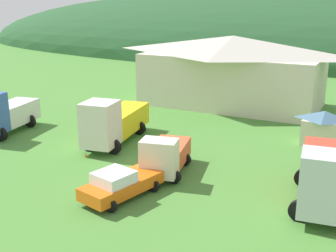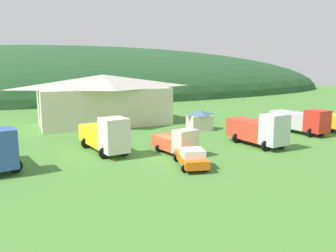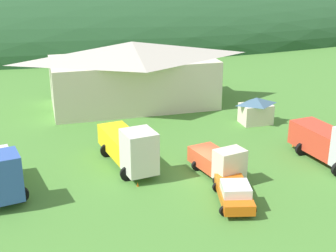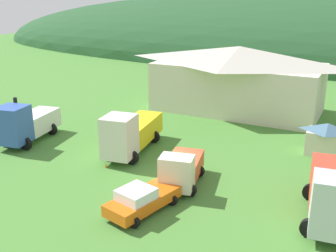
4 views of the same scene
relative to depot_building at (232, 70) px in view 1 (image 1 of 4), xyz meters
The scene contains 11 objects.
ground_plane 19.34m from the depot_building, 86.21° to the right, with size 200.00×200.00×0.00m, color #477F33.
forested_hill_backdrop 52.06m from the depot_building, 88.61° to the left, with size 175.45×60.00×27.04m, color #234C28.
depot_building is the anchor object (origin of this frame).
play_shed_cream 14.28m from the depot_building, 41.95° to the right, with size 3.20×2.30×2.66m.
box_truck_blue 22.73m from the depot_building, 125.43° to the right, with size 3.79×6.89×3.67m.
flatbed_truck_yellow 16.86m from the depot_building, 102.73° to the right, with size 3.81×8.32×3.73m.
light_truck_cream 20.05m from the depot_building, 82.87° to the right, with size 3.25×5.28×2.63m.
tow_truck_silver 23.33m from the depot_building, 59.05° to the right, with size 3.74×7.34×3.67m.
service_pickup_orange 24.19m from the depot_building, 85.50° to the right, with size 3.11×5.13×1.66m.
traffic_cone_near_pickup 19.71m from the depot_building, 55.64° to the right, with size 0.36×0.36×0.51m, color orange.
traffic_cone_mid_row 20.39m from the depot_building, 100.88° to the right, with size 0.36×0.36×0.65m, color orange.
Camera 1 is at (12.79, -22.99, 10.47)m, focal length 45.61 mm.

